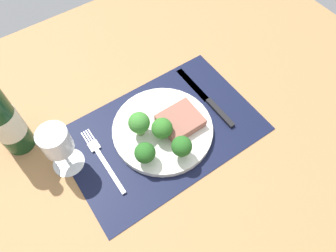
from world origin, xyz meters
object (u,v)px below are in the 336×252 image
(knife, at_px, (209,101))
(plate, at_px, (163,129))
(wine_bottle, at_px, (2,120))
(fork, at_px, (103,159))
(wine_glass, at_px, (57,143))
(steak, at_px, (180,121))

(knife, bearing_deg, plate, -177.78)
(plate, relative_size, wine_bottle, 0.87)
(fork, relative_size, knife, 0.83)
(knife, xyz_separation_m, wine_glass, (-0.38, 0.05, 0.09))
(knife, bearing_deg, fork, 178.53)
(steak, bearing_deg, knife, 10.12)
(plate, xyz_separation_m, steak, (0.04, -0.01, 0.02))
(steak, bearing_deg, fork, 172.06)
(fork, bearing_deg, plate, -2.91)
(steak, height_order, wine_glass, wine_glass)
(steak, relative_size, wine_glass, 0.71)
(fork, distance_m, wine_glass, 0.12)
(steak, xyz_separation_m, wine_bottle, (-0.34, 0.18, 0.07))
(fork, relative_size, wine_glass, 1.44)
(steak, relative_size, knife, 0.41)
(knife, bearing_deg, wine_bottle, 160.32)
(wine_glass, bearing_deg, knife, -7.41)
(knife, bearing_deg, wine_glass, 172.78)
(plate, xyz_separation_m, wine_glass, (-0.23, 0.05, 0.08))
(fork, xyz_separation_m, knife, (0.31, -0.01, 0.00))
(fork, bearing_deg, wine_glass, 151.81)
(fork, height_order, wine_glass, wine_glass)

